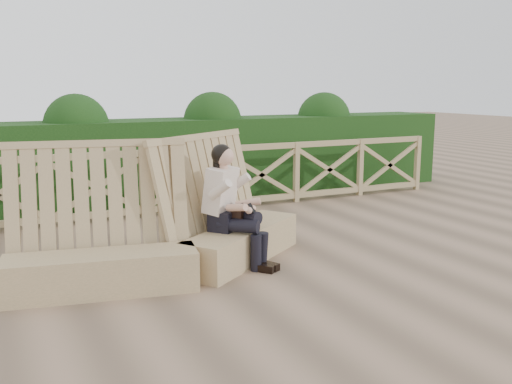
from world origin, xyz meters
name	(u,v)px	position (x,y,z in m)	size (l,w,h in m)	color
ground	(288,274)	(0.00, 0.00, 0.00)	(60.00, 60.00, 0.00)	brown
bench	(174,240)	(-1.14, 0.60, 0.39)	(3.71, 1.76, 1.55)	#8F7952
woman	(230,202)	(-0.43, 0.62, 0.76)	(0.77, 0.92, 1.44)	black
guardrail	(185,181)	(0.00, 3.50, 0.55)	(10.10, 0.09, 1.10)	#968257
hedge	(163,160)	(0.00, 4.70, 0.75)	(12.00, 1.20, 1.50)	black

